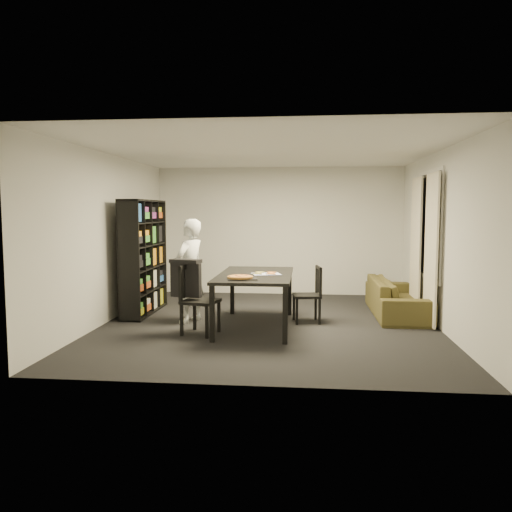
# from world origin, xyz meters

# --- Properties ---
(room) EXTENTS (5.01, 5.51, 2.61)m
(room) POSITION_xyz_m (0.00, 0.00, 1.30)
(room) COLOR black
(room) RESTS_ON ground
(window_pane) EXTENTS (0.02, 1.40, 1.60)m
(window_pane) POSITION_xyz_m (2.48, 0.60, 1.50)
(window_pane) COLOR black
(window_pane) RESTS_ON room
(window_frame) EXTENTS (0.03, 1.52, 1.72)m
(window_frame) POSITION_xyz_m (2.48, 0.60, 1.50)
(window_frame) COLOR white
(window_frame) RESTS_ON room
(curtain_left) EXTENTS (0.03, 0.70, 2.25)m
(curtain_left) POSITION_xyz_m (2.40, 0.08, 1.15)
(curtain_left) COLOR silver
(curtain_left) RESTS_ON room
(curtain_right) EXTENTS (0.03, 0.70, 2.25)m
(curtain_right) POSITION_xyz_m (2.40, 1.12, 1.15)
(curtain_right) COLOR silver
(curtain_right) RESTS_ON room
(bookshelf) EXTENTS (0.35, 1.50, 1.90)m
(bookshelf) POSITION_xyz_m (-2.16, 0.60, 0.95)
(bookshelf) COLOR black
(bookshelf) RESTS_ON room
(dining_table) EXTENTS (1.06, 1.91, 0.80)m
(dining_table) POSITION_xyz_m (-0.18, -0.26, 0.73)
(dining_table) COLOR black
(dining_table) RESTS_ON room
(chair_left) EXTENTS (0.55, 0.55, 0.97)m
(chair_left) POSITION_xyz_m (-1.00, -0.73, 0.55)
(chair_left) COLOR black
(chair_left) RESTS_ON room
(chair_right) EXTENTS (0.46, 0.46, 0.87)m
(chair_right) POSITION_xyz_m (0.65, 0.16, 0.50)
(chair_right) COLOR black
(chair_right) RESTS_ON room
(draped_jacket) EXTENTS (0.46, 0.29, 0.54)m
(draped_jacket) POSITION_xyz_m (-1.12, -0.69, 0.80)
(draped_jacket) COLOR black
(draped_jacket) RESTS_ON chair_left
(person) EXTENTS (0.58, 0.69, 1.60)m
(person) POSITION_xyz_m (-1.22, -0.02, 0.80)
(person) COLOR silver
(person) RESTS_ON room
(baking_tray) EXTENTS (0.45, 0.39, 0.01)m
(baking_tray) POSITION_xyz_m (-0.31, -0.81, 0.80)
(baking_tray) COLOR black
(baking_tray) RESTS_ON dining_table
(pepperoni_pizza) EXTENTS (0.35, 0.35, 0.03)m
(pepperoni_pizza) POSITION_xyz_m (-0.33, -0.83, 0.82)
(pepperoni_pizza) COLOR #A26D2F
(pepperoni_pizza) RESTS_ON dining_table
(kitchen_towel) EXTENTS (0.47, 0.40, 0.01)m
(kitchen_towel) POSITION_xyz_m (-0.02, -0.31, 0.80)
(kitchen_towel) COLOR silver
(kitchen_towel) RESTS_ON dining_table
(pizza_slices) EXTENTS (0.47, 0.44, 0.01)m
(pizza_slices) POSITION_xyz_m (-0.04, -0.27, 0.81)
(pizza_slices) COLOR #D88843
(pizza_slices) RESTS_ON dining_table
(sofa) EXTENTS (0.79, 2.03, 0.59)m
(sofa) POSITION_xyz_m (2.06, 0.83, 0.30)
(sofa) COLOR #3F3C19
(sofa) RESTS_ON room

